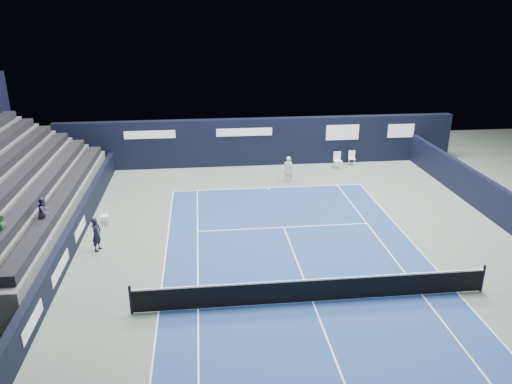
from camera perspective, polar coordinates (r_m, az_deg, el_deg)
ground at (r=20.19m, az=5.25°, el=-9.29°), size 48.00×48.00×0.00m
court_surface at (r=18.53m, az=6.50°, el=-12.35°), size 10.97×23.77×0.01m
enclosure_wall_right at (r=27.05m, az=25.89°, el=-1.25°), size 0.30×22.00×1.80m
folding_chair_back_a at (r=32.86m, az=9.29°, el=3.95°), size 0.49×0.53×1.07m
folding_chair_back_b at (r=33.68m, az=10.90°, el=3.97°), size 0.49×0.47×0.96m
line_judge_chair at (r=25.37m, az=-16.99°, el=-2.34°), size 0.41×0.39×0.90m
line_judge at (r=22.62m, az=-17.77°, el=-4.62°), size 0.54×0.65×1.53m
court_markings at (r=18.52m, az=6.50°, el=-12.34°), size 11.03×23.83×0.00m
tennis_net at (r=18.26m, az=6.56°, el=-11.02°), size 12.90×0.10×1.10m
back_sponsor_wall at (r=32.92m, az=0.37°, el=5.78°), size 26.00×0.63×3.10m
side_barrier_left at (r=23.80m, az=-19.85°, el=-4.03°), size 0.33×22.00×1.20m
tennis_player at (r=29.90m, az=3.72°, el=2.64°), size 0.67×0.89×1.57m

